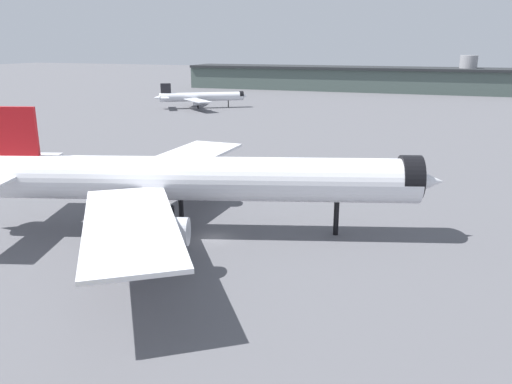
% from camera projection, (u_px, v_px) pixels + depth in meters
% --- Properties ---
extents(ground, '(900.00, 900.00, 0.00)m').
position_uv_depth(ground, '(214.00, 238.00, 65.08)').
color(ground, '#56565B').
extents(airliner_near_gate, '(60.76, 54.22, 16.18)m').
position_uv_depth(airliner_near_gate, '(193.00, 180.00, 65.14)').
color(airliner_near_gate, white).
rests_on(airliner_near_gate, ground).
extents(airliner_far_taxiway, '(31.78, 28.42, 9.32)m').
position_uv_depth(airliner_far_taxiway, '(201.00, 97.00, 192.31)').
color(airliner_far_taxiway, silver).
rests_on(airliner_far_taxiway, ground).
extents(terminal_building, '(185.32, 31.45, 17.89)m').
position_uv_depth(terminal_building, '(369.00, 79.00, 259.01)').
color(terminal_building, '#475651').
rests_on(terminal_building, ground).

